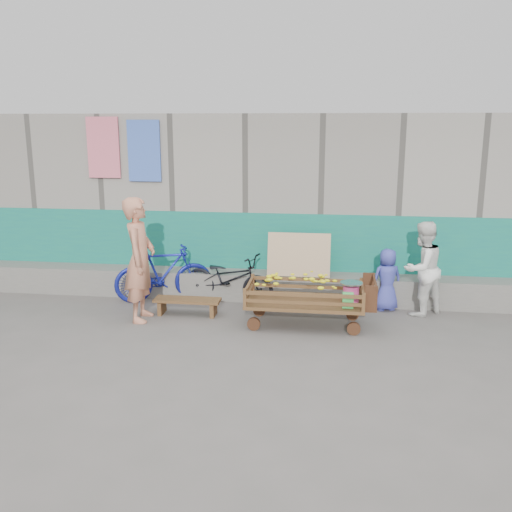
# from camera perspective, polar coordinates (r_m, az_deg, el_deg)

# --- Properties ---
(ground) EXTENTS (80.00, 80.00, 0.00)m
(ground) POSITION_cam_1_polar(r_m,az_deg,el_deg) (7.27, 0.67, -9.92)
(ground) COLOR #595651
(ground) RESTS_ON ground
(building_wall) EXTENTS (12.00, 3.50, 3.00)m
(building_wall) POSITION_cam_1_polar(r_m,az_deg,el_deg) (10.81, 3.38, 5.79)
(building_wall) COLOR gray
(building_wall) RESTS_ON ground
(banana_cart) EXTENTS (1.83, 0.83, 0.78)m
(banana_cart) POSITION_cam_1_polar(r_m,az_deg,el_deg) (8.16, 4.70, -3.41)
(banana_cart) COLOR #51301E
(banana_cart) RESTS_ON ground
(bench) EXTENTS (1.01, 0.30, 0.25)m
(bench) POSITION_cam_1_polar(r_m,az_deg,el_deg) (8.74, -6.88, -4.68)
(bench) COLOR #51301E
(bench) RESTS_ON ground
(vendor_man) EXTENTS (0.48, 0.70, 1.83)m
(vendor_man) POSITION_cam_1_polar(r_m,az_deg,el_deg) (8.45, -11.54, -0.35)
(vendor_man) COLOR tan
(vendor_man) RESTS_ON ground
(woman) EXTENTS (0.88, 0.86, 1.43)m
(woman) POSITION_cam_1_polar(r_m,az_deg,el_deg) (8.92, 16.27, -1.21)
(woman) COLOR white
(woman) RESTS_ON ground
(child) EXTENTS (0.55, 0.45, 0.98)m
(child) POSITION_cam_1_polar(r_m,az_deg,el_deg) (9.04, 12.96, -2.32)
(child) COLOR #3E45A9
(child) RESTS_ON ground
(bicycle_dark) EXTENTS (1.66, 0.97, 0.82)m
(bicycle_dark) POSITION_cam_1_polar(r_m,az_deg,el_deg) (9.17, -2.73, -2.27)
(bicycle_dark) COLOR black
(bicycle_dark) RESTS_ON ground
(bicycle_blue) EXTENTS (1.63, 1.00, 0.95)m
(bicycle_blue) POSITION_cam_1_polar(r_m,az_deg,el_deg) (9.37, -9.23, -1.69)
(bicycle_blue) COLOR navy
(bicycle_blue) RESTS_ON ground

